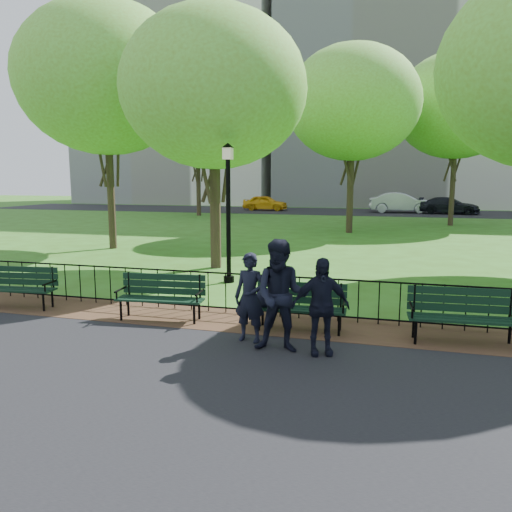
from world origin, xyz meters
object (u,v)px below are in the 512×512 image
(tree_near_w, at_px, (214,89))
(tree_far_w, at_px, (197,124))
(tree_far_c, at_px, (353,103))
(sedan_silver, at_px, (400,203))
(tree_far_e, at_px, (457,105))
(park_bench_right_a, at_px, (463,310))
(taxi, at_px, (265,203))
(person_mid, at_px, (281,296))
(sedan_dark, at_px, (449,206))
(tree_mid_w, at_px, (106,79))
(park_bench_left_b, at_px, (18,283))
(park_bench_left_a, at_px, (162,292))
(park_bench_main, at_px, (289,300))
(person_right, at_px, (321,306))
(person_left, at_px, (250,297))
(lamppost, at_px, (228,208))

(tree_near_w, height_order, tree_far_w, tree_far_w)
(tree_far_c, height_order, sedan_silver, tree_far_c)
(tree_far_c, xyz_separation_m, tree_far_e, (5.57, 5.70, 0.43))
(park_bench_right_a, relative_size, taxi, 0.48)
(person_mid, distance_m, sedan_dark, 35.03)
(tree_mid_w, xyz_separation_m, tree_far_c, (8.85, 8.61, -0.08))
(tree_far_w, xyz_separation_m, person_mid, (12.77, -27.75, -5.90))
(tree_far_c, height_order, person_mid, tree_far_c)
(tree_mid_w, height_order, tree_far_w, tree_far_w)
(park_bench_left_b, relative_size, sedan_silver, 0.36)
(park_bench_left_a, xyz_separation_m, tree_far_c, (2.22, 17.56, 6.06))
(sedan_dark, bearing_deg, tree_far_w, 115.96)
(sedan_dark, bearing_deg, taxi, 94.81)
(park_bench_left_b, height_order, tree_far_c, tree_far_c)
(park_bench_left_b, relative_size, tree_far_w, 0.18)
(park_bench_main, bearing_deg, tree_mid_w, 133.14)
(person_right, height_order, sedan_dark, person_right)
(park_bench_left_b, relative_size, tree_far_c, 0.19)
(park_bench_main, xyz_separation_m, tree_far_w, (-12.64, 26.54, 6.27))
(sedan_dark, bearing_deg, person_left, 175.15)
(park_bench_right_a, bearing_deg, park_bench_left_a, 176.95)
(sedan_dark, bearing_deg, tree_far_e, -178.90)
(person_left, relative_size, person_mid, 0.84)
(lamppost, distance_m, person_right, 6.17)
(tree_near_w, bearing_deg, park_bench_main, -58.32)
(tree_far_e, height_order, tree_far_w, tree_far_e)
(person_mid, bearing_deg, tree_far_e, 74.12)
(park_bench_main, distance_m, lamppost, 4.87)
(tree_near_w, height_order, person_left, tree_near_w)
(lamppost, distance_m, tree_far_w, 25.26)
(park_bench_main, xyz_separation_m, lamppost, (-2.53, 3.89, 1.49))
(tree_far_e, height_order, taxi, tree_far_e)
(park_bench_left_a, height_order, park_bench_left_b, park_bench_left_a)
(tree_far_e, xyz_separation_m, person_left, (-5.64, -24.13, -6.27))
(tree_far_c, relative_size, person_mid, 5.05)
(tree_far_w, xyz_separation_m, sedan_dark, (18.60, 6.79, -6.19))
(tree_near_w, xyz_separation_m, sedan_silver, (5.90, 27.82, -4.75))
(sedan_silver, height_order, sedan_dark, sedan_silver)
(park_bench_left_b, bearing_deg, park_bench_left_a, -7.12)
(tree_mid_w, xyz_separation_m, person_left, (8.78, -9.82, -5.92))
(park_bench_left_b, distance_m, person_left, 5.75)
(park_bench_left_a, distance_m, person_left, 2.33)
(park_bench_left_a, bearing_deg, park_bench_right_a, -5.18)
(park_bench_left_a, distance_m, sedan_dark, 34.41)
(park_bench_left_a, height_order, person_mid, person_mid)
(person_mid, bearing_deg, sedan_dark, 76.05)
(person_mid, height_order, person_right, person_mid)
(tree_near_w, xyz_separation_m, taxi, (-5.56, 27.67, -4.91))
(park_bench_main, relative_size, tree_near_w, 0.22)
(person_mid, bearing_deg, park_bench_left_a, 151.98)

